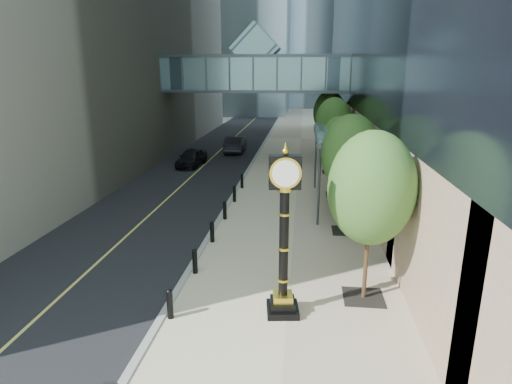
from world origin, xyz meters
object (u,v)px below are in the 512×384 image
pedestrian (349,213)px  car_far (235,144)px  car_near (192,157)px  street_clock (284,245)px

pedestrian → car_far: pedestrian is taller
car_near → street_clock: bearing=-62.9°
car_near → car_far: (2.61, 6.89, 0.07)m
street_clock → pedestrian: (2.91, 8.27, -1.58)m
street_clock → car_far: street_clock is taller
street_clock → car_near: street_clock is taller
pedestrian → car_far: bearing=-88.9°
car_near → pedestrian: bearing=-44.3°
street_clock → car_near: bearing=104.8°
car_far → pedestrian: bearing=112.8°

